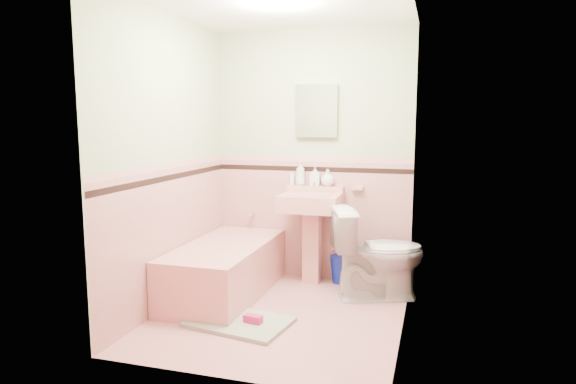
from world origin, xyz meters
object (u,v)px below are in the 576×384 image
(bathtub, at_px, (225,271))
(bucket, at_px, (343,269))
(toilet, at_px, (378,253))
(shoe, at_px, (253,319))
(medicine_cabinet, at_px, (317,111))
(sink, at_px, (311,239))
(soap_bottle_right, at_px, (328,178))
(soap_bottle_mid, at_px, (315,176))
(soap_bottle_left, at_px, (300,173))

(bathtub, bearing_deg, bucket, 34.10)
(toilet, bearing_deg, shoe, 116.57)
(medicine_cabinet, relative_size, shoe, 3.48)
(toilet, height_order, bucket, toilet)
(bucket, bearing_deg, sink, -155.87)
(soap_bottle_right, xyz_separation_m, toilet, (0.55, -0.39, -0.62))
(medicine_cabinet, bearing_deg, shoe, -97.41)
(sink, height_order, soap_bottle_mid, soap_bottle_mid)
(bathtub, height_order, toilet, toilet)
(medicine_cabinet, relative_size, bucket, 1.94)
(medicine_cabinet, height_order, shoe, medicine_cabinet)
(soap_bottle_right, xyz_separation_m, shoe, (-0.30, -1.33, -0.98))
(sink, relative_size, soap_bottle_mid, 4.49)
(bathtub, bearing_deg, shoe, -50.91)
(sink, xyz_separation_m, soap_bottle_left, (-0.15, 0.18, 0.63))
(sink, distance_m, toilet, 0.71)
(shoe, bearing_deg, bathtub, 138.86)
(soap_bottle_right, bearing_deg, bathtub, -138.61)
(bathtub, height_order, medicine_cabinet, medicine_cabinet)
(medicine_cabinet, relative_size, soap_bottle_mid, 2.56)
(shoe, bearing_deg, soap_bottle_mid, 92.30)
(soap_bottle_mid, bearing_deg, bucket, -8.20)
(bucket, relative_size, shoe, 1.80)
(soap_bottle_mid, distance_m, soap_bottle_right, 0.13)
(sink, bearing_deg, soap_bottle_right, 55.10)
(soap_bottle_mid, height_order, shoe, soap_bottle_mid)
(sink, height_order, soap_bottle_right, soap_bottle_right)
(soap_bottle_right, relative_size, shoe, 1.14)
(soap_bottle_left, bearing_deg, soap_bottle_mid, 0.00)
(sink, relative_size, bucket, 3.40)
(medicine_cabinet, xyz_separation_m, shoe, (-0.18, -1.36, -1.64))
(soap_bottle_right, bearing_deg, toilet, -35.10)
(toilet, bearing_deg, soap_bottle_mid, 39.15)
(sink, relative_size, toilet, 1.07)
(sink, xyz_separation_m, bucket, (0.30, 0.14, -0.32))
(toilet, bearing_deg, medicine_cabinet, 37.20)
(soap_bottle_mid, xyz_separation_m, toilet, (0.68, -0.39, -0.64))
(sink, relative_size, shoe, 6.11)
(bathtub, height_order, soap_bottle_right, soap_bottle_right)
(medicine_cabinet, height_order, soap_bottle_mid, medicine_cabinet)
(soap_bottle_mid, distance_m, toilet, 1.01)
(bathtub, distance_m, soap_bottle_right, 1.35)
(soap_bottle_left, bearing_deg, soap_bottle_right, 0.00)
(medicine_cabinet, relative_size, soap_bottle_left, 2.14)
(medicine_cabinet, distance_m, shoe, 2.14)
(sink, xyz_separation_m, shoe, (-0.18, -1.15, -0.39))
(soap_bottle_mid, relative_size, toilet, 0.24)
(soap_bottle_mid, xyz_separation_m, shoe, (-0.17, -1.33, -1.00))
(medicine_cabinet, height_order, soap_bottle_left, medicine_cabinet)
(soap_bottle_left, distance_m, shoe, 1.68)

